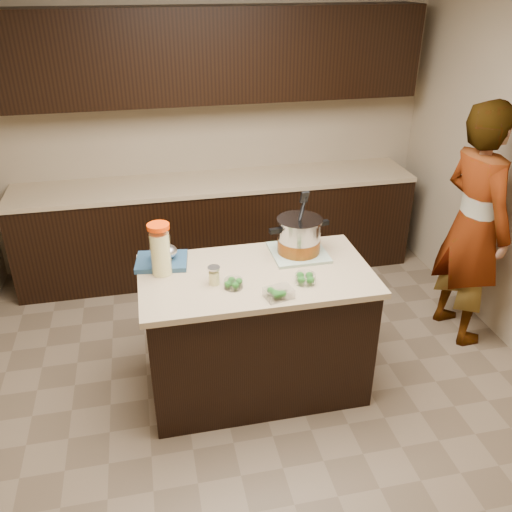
{
  "coord_description": "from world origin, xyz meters",
  "views": [
    {
      "loc": [
        -0.62,
        -2.88,
        2.59
      ],
      "look_at": [
        0.0,
        0.0,
        1.02
      ],
      "focal_mm": 38.0,
      "sensor_mm": 36.0,
      "label": 1
    }
  ],
  "objects_px": {
    "stock_pot": "(299,238)",
    "person": "(474,226)",
    "island": "(256,331)",
    "lemonade_pitcher": "(160,251)"
  },
  "relations": [
    {
      "from": "stock_pot",
      "to": "person",
      "type": "xyz_separation_m",
      "value": [
        1.37,
        0.12,
        -0.1
      ]
    },
    {
      "from": "island",
      "to": "lemonade_pitcher",
      "type": "bearing_deg",
      "value": 168.26
    },
    {
      "from": "lemonade_pitcher",
      "to": "island",
      "type": "bearing_deg",
      "value": -11.74
    },
    {
      "from": "island",
      "to": "stock_pot",
      "type": "xyz_separation_m",
      "value": [
        0.33,
        0.19,
        0.57
      ]
    },
    {
      "from": "island",
      "to": "person",
      "type": "xyz_separation_m",
      "value": [
        1.7,
        0.31,
        0.47
      ]
    },
    {
      "from": "island",
      "to": "person",
      "type": "bearing_deg",
      "value": 10.22
    },
    {
      "from": "lemonade_pitcher",
      "to": "person",
      "type": "distance_m",
      "value": 2.29
    },
    {
      "from": "lemonade_pitcher",
      "to": "person",
      "type": "relative_size",
      "value": 0.18
    },
    {
      "from": "lemonade_pitcher",
      "to": "stock_pot",
      "type": "bearing_deg",
      "value": 4.5
    },
    {
      "from": "island",
      "to": "stock_pot",
      "type": "distance_m",
      "value": 0.68
    }
  ]
}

